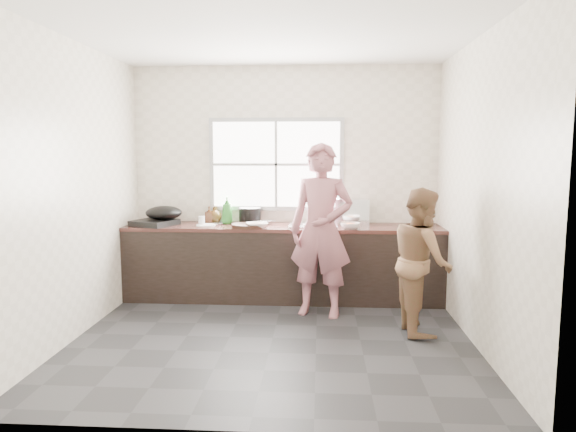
# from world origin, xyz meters

# --- Properties ---
(floor) EXTENTS (3.60, 3.20, 0.01)m
(floor) POSITION_xyz_m (0.00, 0.00, -0.01)
(floor) COLOR #262629
(floor) RESTS_ON ground
(ceiling) EXTENTS (3.60, 3.20, 0.01)m
(ceiling) POSITION_xyz_m (0.00, 0.00, 2.71)
(ceiling) COLOR silver
(ceiling) RESTS_ON wall_back
(wall_back) EXTENTS (3.60, 0.01, 2.70)m
(wall_back) POSITION_xyz_m (0.00, 1.60, 1.35)
(wall_back) COLOR silver
(wall_back) RESTS_ON ground
(wall_left) EXTENTS (0.01, 3.20, 2.70)m
(wall_left) POSITION_xyz_m (-1.80, 0.00, 1.35)
(wall_left) COLOR beige
(wall_left) RESTS_ON ground
(wall_right) EXTENTS (0.01, 3.20, 2.70)m
(wall_right) POSITION_xyz_m (1.80, 0.00, 1.35)
(wall_right) COLOR beige
(wall_right) RESTS_ON ground
(wall_front) EXTENTS (3.60, 0.01, 2.70)m
(wall_front) POSITION_xyz_m (0.00, -1.60, 1.35)
(wall_front) COLOR beige
(wall_front) RESTS_ON ground
(cabinet) EXTENTS (3.60, 0.62, 0.82)m
(cabinet) POSITION_xyz_m (0.00, 1.29, 0.41)
(cabinet) COLOR black
(cabinet) RESTS_ON floor
(countertop) EXTENTS (3.60, 0.64, 0.04)m
(countertop) POSITION_xyz_m (0.00, 1.29, 0.84)
(countertop) COLOR #391C17
(countertop) RESTS_ON cabinet
(sink) EXTENTS (0.55, 0.45, 0.02)m
(sink) POSITION_xyz_m (0.35, 1.29, 0.86)
(sink) COLOR silver
(sink) RESTS_ON countertop
(faucet) EXTENTS (0.02, 0.02, 0.30)m
(faucet) POSITION_xyz_m (0.35, 1.49, 1.01)
(faucet) COLOR silver
(faucet) RESTS_ON countertop
(window_frame) EXTENTS (1.60, 0.05, 1.10)m
(window_frame) POSITION_xyz_m (-0.10, 1.59, 1.55)
(window_frame) COLOR #9EA0A5
(window_frame) RESTS_ON wall_back
(window_glazing) EXTENTS (1.50, 0.01, 1.00)m
(window_glazing) POSITION_xyz_m (-0.10, 1.57, 1.55)
(window_glazing) COLOR white
(window_glazing) RESTS_ON window_frame
(woman) EXTENTS (0.69, 0.54, 1.68)m
(woman) POSITION_xyz_m (0.44, 0.72, 0.84)
(woman) COLOR #AA666F
(woman) RESTS_ON floor
(person_side) EXTENTS (0.57, 0.71, 1.37)m
(person_side) POSITION_xyz_m (1.39, 0.28, 0.69)
(person_side) COLOR brown
(person_side) RESTS_ON floor
(cutting_board) EXTENTS (0.48, 0.48, 0.04)m
(cutting_board) POSITION_xyz_m (-0.37, 1.13, 0.88)
(cutting_board) COLOR black
(cutting_board) RESTS_ON countertop
(cleaver) EXTENTS (0.23, 0.20, 0.01)m
(cleaver) POSITION_xyz_m (-0.21, 1.34, 0.90)
(cleaver) COLOR silver
(cleaver) RESTS_ON cutting_board
(bowl_mince) EXTENTS (0.31, 0.31, 0.06)m
(bowl_mince) POSITION_xyz_m (-0.27, 1.08, 0.89)
(bowl_mince) COLOR white
(bowl_mince) RESTS_ON countertop
(bowl_crabs) EXTENTS (0.20, 0.20, 0.05)m
(bowl_crabs) POSITION_xyz_m (0.76, 1.08, 0.89)
(bowl_crabs) COLOR silver
(bowl_crabs) RESTS_ON countertop
(bowl_held) EXTENTS (0.25, 0.25, 0.06)m
(bowl_held) POSITION_xyz_m (0.32, 1.08, 0.89)
(bowl_held) COLOR white
(bowl_held) RESTS_ON countertop
(black_pot) EXTENTS (0.26, 0.26, 0.19)m
(black_pot) POSITION_xyz_m (-0.40, 1.43, 0.95)
(black_pot) COLOR black
(black_pot) RESTS_ON countertop
(plate_food) EXTENTS (0.27, 0.27, 0.02)m
(plate_food) POSITION_xyz_m (-0.87, 1.19, 0.87)
(plate_food) COLOR white
(plate_food) RESTS_ON countertop
(bottle_green) EXTENTS (0.14, 0.14, 0.33)m
(bottle_green) POSITION_xyz_m (-0.66, 1.40, 1.02)
(bottle_green) COLOR #277727
(bottle_green) RESTS_ON countertop
(bottle_brown_tall) EXTENTS (0.08, 0.09, 0.17)m
(bottle_brown_tall) POSITION_xyz_m (-0.90, 1.48, 0.95)
(bottle_brown_tall) COLOR #462211
(bottle_brown_tall) RESTS_ON countertop
(bottle_brown_short) EXTENTS (0.16, 0.16, 0.19)m
(bottle_brown_short) POSITION_xyz_m (-0.84, 1.52, 0.95)
(bottle_brown_short) COLOR #432B10
(bottle_brown_short) RESTS_ON countertop
(glass_jar) EXTENTS (0.09, 0.09, 0.11)m
(glass_jar) POSITION_xyz_m (-0.93, 1.22, 0.91)
(glass_jar) COLOR silver
(glass_jar) RESTS_ON countertop
(burner) EXTENTS (0.55, 0.55, 0.06)m
(burner) POSITION_xyz_m (-1.47, 1.20, 0.89)
(burner) COLOR black
(burner) RESTS_ON countertop
(wok) EXTENTS (0.50, 0.50, 0.16)m
(wok) POSITION_xyz_m (-1.38, 1.27, 1.00)
(wok) COLOR black
(wok) RESTS_ON burner
(dish_rack) EXTENTS (0.41, 0.30, 0.29)m
(dish_rack) POSITION_xyz_m (0.81, 1.52, 1.01)
(dish_rack) COLOR silver
(dish_rack) RESTS_ON countertop
(pot_lid_left) EXTENTS (0.33, 0.33, 0.01)m
(pot_lid_left) POSITION_xyz_m (-1.39, 1.34, 0.87)
(pot_lid_left) COLOR silver
(pot_lid_left) RESTS_ON countertop
(pot_lid_right) EXTENTS (0.34, 0.34, 0.01)m
(pot_lid_right) POSITION_xyz_m (-0.82, 1.35, 0.87)
(pot_lid_right) COLOR #A8AAAF
(pot_lid_right) RESTS_ON countertop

